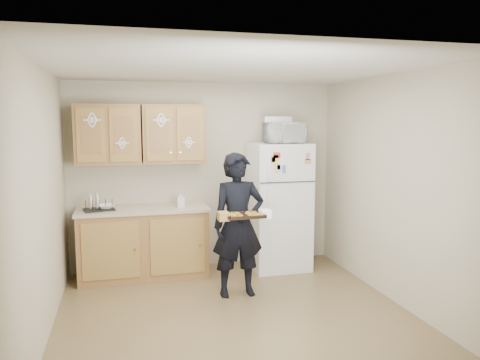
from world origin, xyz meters
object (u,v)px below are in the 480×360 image
object	(u,v)px
microwave	(284,133)
person	(238,225)
dish_rack	(99,205)
baking_tray	(245,216)
refrigerator	(278,206)

from	to	relation	value
microwave	person	bearing A→B (deg)	-146.05
dish_rack	baking_tray	bearing A→B (deg)	-37.29
person	baking_tray	world-z (taller)	person
refrigerator	baking_tray	bearing A→B (deg)	-124.00
baking_tray	dish_rack	xyz separation A→B (m)	(-1.54, 1.18, -0.01)
refrigerator	dish_rack	bearing A→B (deg)	179.72
person	dish_rack	size ratio (longest dim) A/B	4.64
refrigerator	person	xyz separation A→B (m)	(-0.78, -0.86, -0.03)
baking_tray	microwave	world-z (taller)	microwave
baking_tray	microwave	bearing A→B (deg)	51.88
dish_rack	refrigerator	bearing A→B (deg)	-0.28
person	refrigerator	bearing A→B (deg)	46.83
refrigerator	dish_rack	xyz separation A→B (m)	(-2.33, 0.01, 0.12)
refrigerator	microwave	size ratio (longest dim) A/B	3.42
person	microwave	distance (m)	1.55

